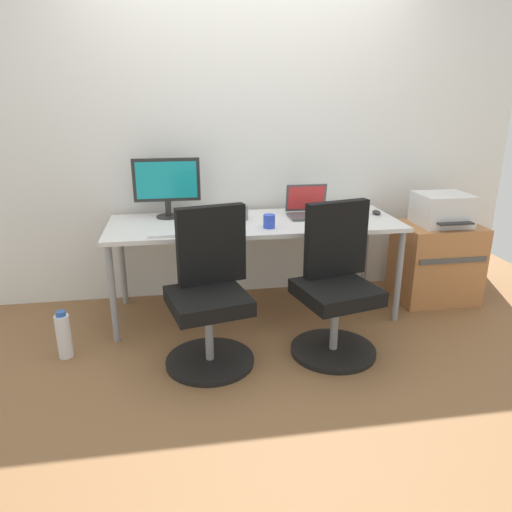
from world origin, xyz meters
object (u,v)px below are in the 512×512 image
Objects in this scene: side_cabinet at (436,262)px; printer at (442,209)px; water_bottle_on_floor at (64,335)px; open_laptop at (308,208)px; coffee_mug at (269,221)px; office_chair_left at (210,295)px; desktop_monitor at (167,184)px; office_chair_right at (335,287)px.

side_cabinet is 1.53× the size of printer.
open_laptop is (1.70, 0.57, 0.61)m from water_bottle_on_floor.
side_cabinet is at bearing 8.38° from coffee_mug.
office_chair_left is 3.03× the size of open_laptop.
water_bottle_on_floor is at bearing -168.16° from coffee_mug.
desktop_monitor is (-2.06, 0.21, 0.22)m from printer.
office_chair_right is 1.27m from printer.
printer is at bearing 31.74° from office_chair_right.
office_chair_right reaches higher than coffee_mug.
printer is (1.83, 0.65, 0.31)m from office_chair_left.
printer is 1.03m from open_laptop.
side_cabinet is 2.78m from water_bottle_on_floor.
printer is 1.29× the size of water_bottle_on_floor.
printer reaches higher than coffee_mug.
office_chair_right reaches higher than open_laptop.
office_chair_right reaches higher than water_bottle_on_floor.
desktop_monitor is (0.67, 0.70, 0.80)m from water_bottle_on_floor.
desktop_monitor reaches higher than office_chair_right.
coffee_mug is at bearing 44.90° from office_chair_left.
side_cabinet is 2.17m from desktop_monitor.
printer is (1.05, 0.65, 0.31)m from office_chair_right.
side_cabinet is at bearing 10.09° from water_bottle_on_floor.
open_laptop is (1.03, -0.12, -0.19)m from desktop_monitor.
desktop_monitor reaches higher than coffee_mug.
printer is 1.29× the size of open_laptop.
open_laptop is at bearing -6.76° from desktop_monitor.
office_chair_right is at bearing -52.61° from coffee_mug.
desktop_monitor is (-2.06, 0.21, 0.65)m from side_cabinet.
office_chair_left reaches higher than water_bottle_on_floor.
water_bottle_on_floor is 1.89m from open_laptop.
office_chair_left is at bearing -74.84° from desktop_monitor.
printer is 2.83m from water_bottle_on_floor.
office_chair_left is 1.13m from open_laptop.
desktop_monitor is (-1.02, 0.86, 0.53)m from office_chair_right.
office_chair_left is 2.35× the size of printer.
open_laptop is at bearing 88.88° from office_chair_right.
desktop_monitor is at bearing 148.58° from coffee_mug.
side_cabinet is 1.47m from coffee_mug.
office_chair_left is 10.22× the size of coffee_mug.
coffee_mug is at bearing 127.39° from office_chair_right.
coffee_mug is at bearing -140.49° from open_laptop.
printer is 1.40m from coffee_mug.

